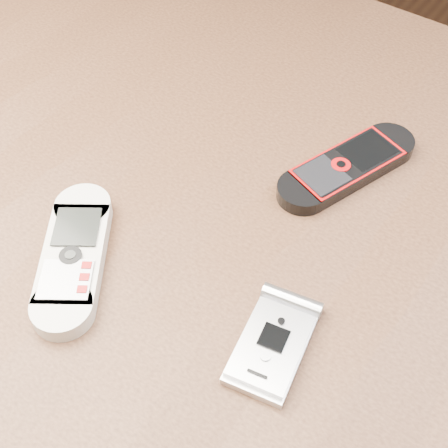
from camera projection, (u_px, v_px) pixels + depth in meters
table at (220, 296)px, 0.61m from camera, size 1.20×0.80×0.75m
nokia_white at (74, 256)px, 0.50m from camera, size 0.12×0.15×0.02m
nokia_black_red at (347, 166)px, 0.57m from camera, size 0.09×0.16×0.02m
motorola_razr at (272, 345)px, 0.45m from camera, size 0.06×0.10×0.01m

